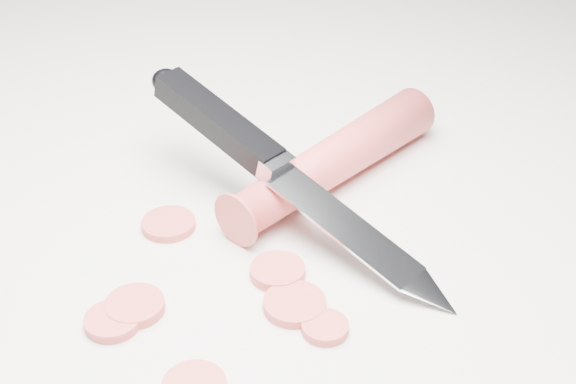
% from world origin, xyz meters
% --- Properties ---
extents(ground, '(2.40, 2.40, 0.00)m').
position_xyz_m(ground, '(0.00, 0.00, 0.00)').
color(ground, silver).
rests_on(ground, ground).
extents(carrot, '(0.11, 0.21, 0.04)m').
position_xyz_m(carrot, '(0.01, 0.11, 0.02)').
color(carrot, '#DA3C3C').
rests_on(carrot, ground).
extents(carrot_slice_0, '(0.03, 0.03, 0.01)m').
position_xyz_m(carrot_slice_0, '(-0.07, -0.08, 0.00)').
color(carrot_slice_0, '#D1433E').
rests_on(carrot_slice_0, ground).
extents(carrot_slice_1, '(0.04, 0.04, 0.01)m').
position_xyz_m(carrot_slice_1, '(-0.06, -0.07, 0.00)').
color(carrot_slice_1, '#D1433E').
rests_on(carrot_slice_1, ground).
extents(carrot_slice_2, '(0.04, 0.04, 0.01)m').
position_xyz_m(carrot_slice_2, '(0.01, -0.01, 0.00)').
color(carrot_slice_2, '#D1433E').
rests_on(carrot_slice_2, ground).
extents(carrot_slice_4, '(0.04, 0.04, 0.01)m').
position_xyz_m(carrot_slice_4, '(0.03, -0.03, 0.00)').
color(carrot_slice_4, '#D1433E').
rests_on(carrot_slice_4, ground).
extents(carrot_slice_5, '(0.04, 0.04, 0.01)m').
position_xyz_m(carrot_slice_5, '(-0.08, 0.02, 0.00)').
color(carrot_slice_5, '#D1433E').
rests_on(carrot_slice_5, ground).
extents(carrot_slice_6, '(0.03, 0.03, 0.01)m').
position_xyz_m(carrot_slice_6, '(0.06, -0.04, 0.00)').
color(carrot_slice_6, '#D1433E').
rests_on(carrot_slice_6, ground).
extents(kitchen_knife, '(0.27, 0.14, 0.08)m').
position_xyz_m(kitchen_knife, '(0.00, 0.05, 0.04)').
color(kitchen_knife, silver).
rests_on(kitchen_knife, ground).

